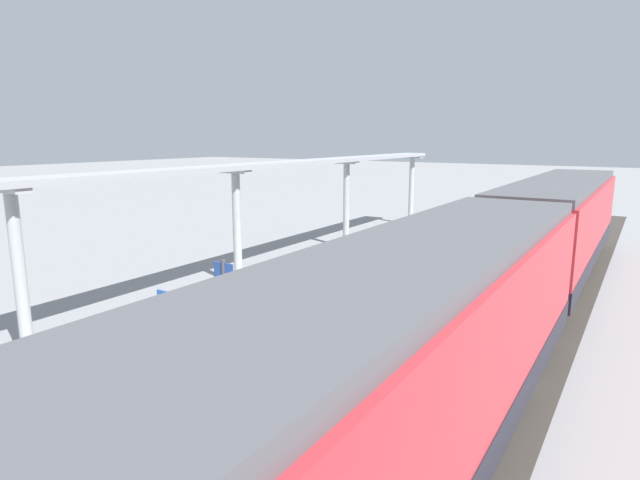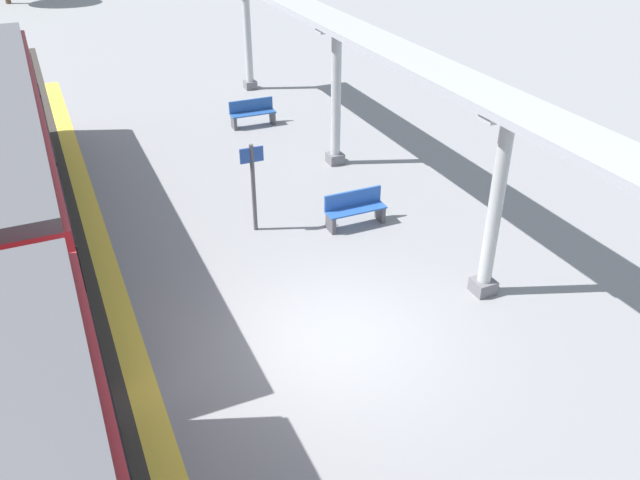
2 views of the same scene
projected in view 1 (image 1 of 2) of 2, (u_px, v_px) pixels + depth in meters
The scene contains 14 objects.
ground_plane at pixel (326, 301), 16.18m from camera, with size 176.00×176.00×0.00m, color gray.
tactile_edge_strip at pixel (438, 322), 14.29m from camera, with size 0.51×37.94×0.01m, color yellow.
trackbed at pixel (509, 335), 13.32m from camera, with size 3.20×49.94×0.01m, color #38332D.
train_near_carriage at pixel (558, 225), 18.90m from camera, with size 2.65×13.38×3.48m.
train_far_carriage at pixel (403, 365), 7.31m from camera, with size 2.65×13.38×3.48m.
canopy_pillar_nearest at pixel (411, 190), 29.89m from camera, with size 1.10×0.44×3.91m.
canopy_pillar_second at pixel (346, 204), 23.62m from camera, with size 1.10×0.44×3.91m.
canopy_pillar_third at pixel (237, 228), 17.46m from camera, with size 1.10×0.44×3.91m.
canopy_pillar_fourth at pixel (20, 275), 11.49m from camera, with size 1.10×0.44×3.91m.
canopy_beam at pixel (236, 167), 17.11m from camera, with size 1.20×30.67×0.16m, color #A8AAB2.
bench_mid_platform at pixel (181, 308), 14.12m from camera, with size 1.50×0.45×0.86m.
trash_bin at pixel (358, 244), 22.58m from camera, with size 0.48×0.48×0.86m, color #77695B.
platform_info_sign at pixel (225, 297), 12.13m from camera, with size 0.56×0.10×2.20m.
passenger_waiting_near_edge at pixel (502, 226), 23.83m from camera, with size 0.27×0.49×1.60m.
Camera 1 is at (-8.11, 13.23, 4.95)m, focal length 29.46 mm.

